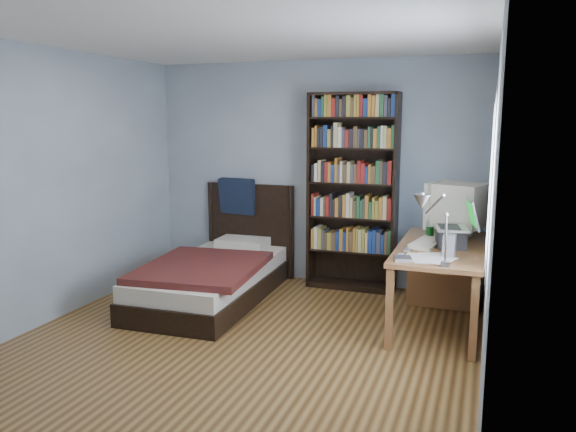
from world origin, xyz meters
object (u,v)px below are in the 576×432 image
object	(u,v)px
soda_can	(430,233)
crt_monitor	(456,206)
laptop	(453,234)
keyboard	(427,243)
desk	(444,267)
speaker	(449,246)
desk_lamp	(426,209)
bookshelf	(352,192)
bed	(215,273)

from	to	relation	value
soda_can	crt_monitor	bearing A→B (deg)	42.07
laptop	keyboard	bearing A→B (deg)	175.32
crt_monitor	laptop	world-z (taller)	crt_monitor
desk	laptop	distance (m)	0.65
speaker	desk_lamp	bearing A→B (deg)	-95.36
crt_monitor	keyboard	world-z (taller)	crt_monitor
desk_lamp	speaker	bearing A→B (deg)	79.79
bookshelf	keyboard	bearing A→B (deg)	-42.24
laptop	bookshelf	world-z (taller)	bookshelf
bookshelf	bed	bearing A→B (deg)	-147.48
crt_monitor	soda_can	xyz separation A→B (m)	(-0.22, -0.20, -0.24)
desk	bed	bearing A→B (deg)	-168.79
keyboard	speaker	world-z (taller)	speaker
crt_monitor	keyboard	distance (m)	0.58
crt_monitor	soda_can	world-z (taller)	crt_monitor
laptop	bed	world-z (taller)	laptop
crt_monitor	keyboard	xyz separation A→B (m)	(-0.21, -0.46, -0.28)
desk_lamp	speaker	distance (m)	0.82
crt_monitor	speaker	bearing A→B (deg)	-89.75
desk	speaker	size ratio (longest dim) A/B	8.33
speaker	bookshelf	xyz separation A→B (m)	(-1.11, 1.22, 0.25)
laptop	bed	distance (m)	2.45
laptop	desk_lamp	bearing A→B (deg)	-96.95
crt_monitor	laptop	distance (m)	0.51
desk_lamp	soda_can	distance (m)	1.45
desk_lamp	speaker	xyz separation A→B (m)	(0.13, 0.71, -0.41)
desk	keyboard	size ratio (longest dim) A/B	3.17
keyboard	soda_can	world-z (taller)	soda_can
soda_can	laptop	bearing A→B (deg)	-50.73
desk	bookshelf	xyz separation A→B (m)	(-1.01, 0.35, 0.66)
laptop	bookshelf	bearing A→B (deg)	143.45
desk_lamp	keyboard	bearing A→B (deg)	94.69
keyboard	crt_monitor	bearing A→B (deg)	76.19
crt_monitor	bed	world-z (taller)	crt_monitor
desk	keyboard	world-z (taller)	keyboard
desk	desk_lamp	bearing A→B (deg)	-91.18
desk	soda_can	size ratio (longest dim) A/B	12.99
bed	keyboard	bearing A→B (deg)	-0.06
crt_monitor	bed	bearing A→B (deg)	-169.07
keyboard	desk	bearing A→B (deg)	86.00
crt_monitor	laptop	size ratio (longest dim) A/B	1.33
desk_lamp	bookshelf	distance (m)	2.16
speaker	soda_can	distance (m)	0.71
bookshelf	bed	distance (m)	1.71
crt_monitor	speaker	size ratio (longest dim) A/B	3.04
desk	speaker	world-z (taller)	speaker
desk	bookshelf	size ratio (longest dim) A/B	0.75
laptop	bed	bearing A→B (deg)	179.51
crt_monitor	keyboard	bearing A→B (deg)	-115.03
bed	crt_monitor	bearing A→B (deg)	10.93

